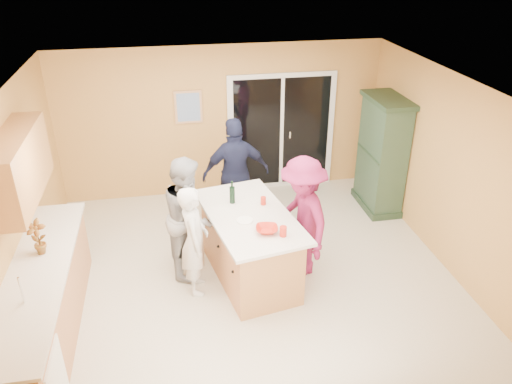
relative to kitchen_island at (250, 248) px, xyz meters
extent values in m
plane|color=beige|center=(-0.02, 0.15, -0.46)|extent=(5.50, 5.50, 0.00)
cube|color=white|center=(-0.02, 0.15, 2.14)|extent=(5.50, 5.00, 0.10)
cube|color=#F1AE63|center=(-0.02, 2.65, 0.84)|extent=(5.50, 0.10, 2.60)
cube|color=#F1AE63|center=(-0.02, -2.35, 0.84)|extent=(5.50, 0.10, 2.60)
cube|color=#F1AE63|center=(-2.77, 0.15, 0.84)|extent=(0.10, 5.00, 2.60)
cube|color=#F1AE63|center=(2.73, 0.15, 0.84)|extent=(0.10, 5.00, 2.60)
cube|color=#B47346|center=(-2.47, -0.75, -0.01)|extent=(0.60, 3.00, 0.90)
cube|color=silver|center=(-2.45, -0.75, 0.46)|extent=(0.65, 3.05, 0.04)
cylinder|color=silver|center=(-2.47, -1.25, 0.63)|extent=(0.02, 0.02, 0.30)
cube|color=#B47346|center=(-2.59, -0.05, 1.42)|extent=(0.35, 1.60, 0.75)
cube|color=silver|center=(1.03, 2.62, 0.59)|extent=(1.90, 0.05, 2.10)
cube|color=black|center=(1.03, 2.61, 0.59)|extent=(1.70, 0.03, 1.94)
cube|color=silver|center=(1.03, 2.60, 0.59)|extent=(0.06, 0.04, 1.94)
cube|color=silver|center=(1.18, 2.59, 0.54)|extent=(0.02, 0.03, 0.12)
cube|color=tan|center=(-0.57, 2.63, 1.14)|extent=(0.46, 0.03, 0.56)
cube|color=#5171A8|center=(-0.57, 2.62, 1.14)|extent=(0.38, 0.02, 0.48)
cube|color=#B47346|center=(0.00, 0.00, 0.01)|extent=(1.13, 1.76, 0.93)
cube|color=silver|center=(0.00, 0.00, 0.49)|extent=(1.32, 2.00, 0.04)
cube|color=black|center=(0.00, 0.00, -0.40)|extent=(1.03, 1.67, 0.11)
cube|color=#213623|center=(2.47, 1.55, -0.40)|extent=(0.53, 1.00, 0.11)
cube|color=#304833|center=(2.47, 1.55, 0.49)|extent=(0.47, 0.95, 1.78)
cube|color=#213623|center=(2.47, 1.55, 1.42)|extent=(0.55, 1.04, 0.08)
imported|color=silver|center=(-0.73, -0.14, 0.29)|extent=(0.38, 0.56, 1.49)
imported|color=#9FA0A2|center=(-0.76, 0.33, 0.38)|extent=(0.74, 0.89, 1.67)
imported|color=#1B1F3C|center=(0.04, 1.40, 0.43)|extent=(1.07, 0.51, 1.78)
imported|color=#8C1E48|center=(0.71, 0.00, 0.39)|extent=(0.82, 1.19, 1.69)
imported|color=red|center=(0.13, -0.46, 0.55)|extent=(0.31, 0.31, 0.07)
imported|color=#B32411|center=(-2.47, -0.39, 0.70)|extent=(0.25, 0.19, 0.43)
cylinder|color=red|center=(0.23, 0.23, 0.57)|extent=(0.09, 0.09, 0.11)
cylinder|color=red|center=(0.30, -0.58, 0.58)|extent=(0.11, 0.11, 0.13)
cylinder|color=black|center=(-0.17, 0.35, 0.63)|extent=(0.07, 0.07, 0.23)
cylinder|color=black|center=(-0.17, 0.35, 0.79)|extent=(0.03, 0.03, 0.09)
cylinder|color=white|center=(-0.09, -0.15, 0.52)|extent=(0.25, 0.25, 0.01)
camera|label=1|loc=(-0.94, -5.45, 3.71)|focal=35.00mm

